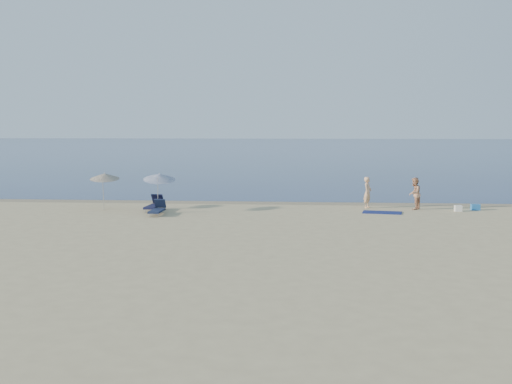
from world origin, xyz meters
TOP-DOWN VIEW (x-y plane):
  - ground at (0.00, 0.00)m, footprint 160.00×160.00m
  - sea at (0.00, 100.00)m, footprint 240.00×160.00m
  - wet_sand_strip at (0.00, 19.40)m, footprint 240.00×1.60m
  - person_left at (2.42, 17.62)m, footprint 0.62×0.74m
  - person_right at (4.88, 17.18)m, footprint 0.96×1.04m
  - beach_towel at (3.01, 15.72)m, footprint 2.15×1.43m
  - white_bag at (7.07, 16.60)m, footprint 0.37×0.32m
  - blue_cooler at (8.10, 17.16)m, footprint 0.47×0.34m
  - umbrella_near at (-8.59, 15.10)m, footprint 2.10×2.11m
  - umbrella_far at (-11.73, 15.79)m, footprint 1.84×1.86m
  - lounger_left at (-8.47, 14.03)m, footprint 0.58×1.72m
  - lounger_right at (-9.00, 15.53)m, footprint 0.70×1.91m

SIDE VIEW (x-z plane):
  - ground at x=0.00m, z-range 0.00..0.00m
  - wet_sand_strip at x=0.00m, z-range 0.00..0.00m
  - sea at x=0.00m, z-range 0.00..0.01m
  - beach_towel at x=3.01m, z-range 0.00..0.03m
  - white_bag at x=7.07m, z-range 0.00..0.31m
  - blue_cooler at x=8.10m, z-range 0.00..0.33m
  - lounger_left at x=-8.47m, z-range -0.10..0.66m
  - lounger_right at x=-9.00m, z-range -0.11..0.72m
  - person_left at x=2.42m, z-range 0.00..1.71m
  - person_right at x=4.88m, z-range 0.00..1.73m
  - umbrella_far at x=-11.73m, z-range 0.75..2.87m
  - umbrella_near at x=-8.59m, z-range 0.75..2.96m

